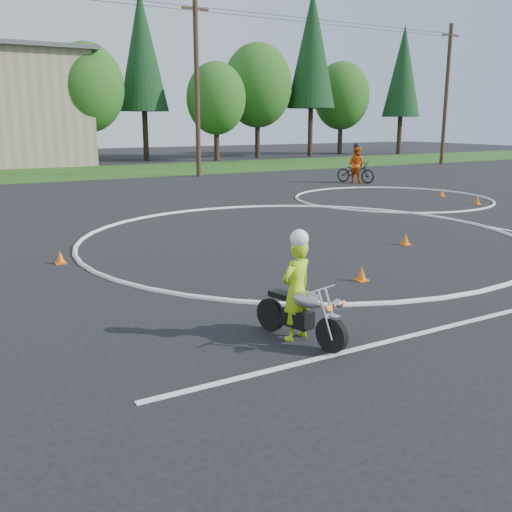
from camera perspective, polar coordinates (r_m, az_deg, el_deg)
ground at (r=13.56m, az=11.56°, el=-0.43°), size 120.00×120.00×0.00m
grass_strip at (r=38.02m, az=-16.46°, el=8.03°), size 120.00×10.00×0.02m
course_markings at (r=18.20m, az=7.73°, el=3.23°), size 19.05×19.05×0.12m
primary_motorcycle at (r=8.37m, az=4.59°, el=-5.71°), size 0.65×1.67×0.90m
rider_primary_grp at (r=8.35m, az=4.08°, el=-3.10°), size 0.62×0.49×1.66m
rider_second_grp at (r=30.77m, az=9.95°, el=8.58°), size 1.57×2.25×2.06m
traffic_cones at (r=19.16m, az=17.77°, el=3.60°), size 23.44×10.17×0.30m
treeline at (r=50.43m, az=-1.90°, el=17.24°), size 38.20×8.10×14.52m
utility_poles at (r=33.85m, az=-5.93°, el=16.70°), size 41.60×1.12×10.00m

